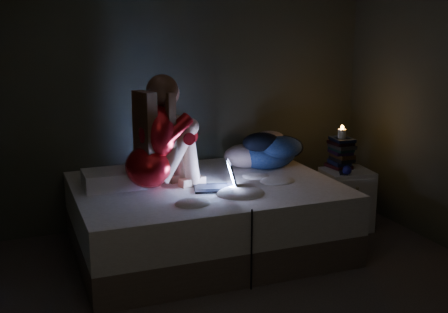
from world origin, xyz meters
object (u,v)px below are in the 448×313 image
candle (342,134)px  phone (345,173)px  woman (148,134)px  laptop (215,175)px  bed (206,217)px  nightstand (346,199)px

candle → phone: 0.37m
woman → laptop: woman is taller
phone → bed: bearing=-161.4°
phone → laptop: bearing=-153.0°
candle → phone: (-0.07, -0.19, -0.31)m
laptop → nightstand: size_ratio=0.60×
candle → phone: bearing=-110.7°
woman → nightstand: size_ratio=1.63×
bed → phone: bearing=-3.3°
woman → phone: size_ratio=6.34×
candle → bed: bearing=-175.1°
bed → laptop: size_ratio=6.33×
woman → laptop: bearing=-33.8°
bed → candle: size_ratio=25.73×
laptop → phone: bearing=19.4°
bed → nightstand: 1.34m
nightstand → candle: candle is taller
nightstand → candle: bearing=103.3°
laptop → candle: (1.32, 0.30, 0.18)m
bed → candle: candle is taller
laptop → nightstand: bearing=22.8°
woman → nightstand: (1.81, 0.05, -0.74)m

